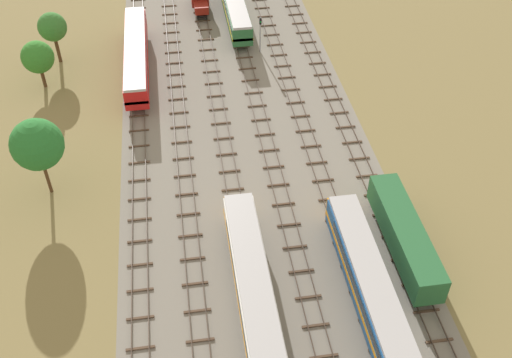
# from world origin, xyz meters

# --- Properties ---
(ground_plane) EXTENTS (480.00, 480.00, 0.00)m
(ground_plane) POSITION_xyz_m (0.00, 56.00, 0.00)
(ground_plane) COLOR olive
(ballast_bed) EXTENTS (28.61, 176.00, 0.01)m
(ballast_bed) POSITION_xyz_m (0.00, 56.00, 0.00)
(ballast_bed) COLOR gray
(ballast_bed) RESTS_ON ground
(track_far_left) EXTENTS (2.40, 126.00, 0.29)m
(track_far_left) POSITION_xyz_m (-12.31, 57.00, 0.14)
(track_far_left) COLOR #47382D
(track_far_left) RESTS_ON ground
(track_left) EXTENTS (2.40, 126.00, 0.29)m
(track_left) POSITION_xyz_m (-7.38, 57.00, 0.14)
(track_left) COLOR #47382D
(track_left) RESTS_ON ground
(track_centre_left) EXTENTS (2.40, 126.00, 0.29)m
(track_centre_left) POSITION_xyz_m (-2.46, 57.00, 0.14)
(track_centre_left) COLOR #47382D
(track_centre_left) RESTS_ON ground
(track_centre) EXTENTS (2.40, 126.00, 0.29)m
(track_centre) POSITION_xyz_m (2.46, 57.00, 0.14)
(track_centre) COLOR #47382D
(track_centre) RESTS_ON ground
(track_centre_right) EXTENTS (2.40, 126.00, 0.29)m
(track_centre_right) POSITION_xyz_m (7.38, 57.00, 0.14)
(track_centre_right) COLOR #47382D
(track_centre_right) RESTS_ON ground
(track_right) EXTENTS (2.40, 126.00, 0.29)m
(track_right) POSITION_xyz_m (12.31, 57.00, 0.14)
(track_right) COLOR #47382D
(track_right) RESTS_ON ground
(diesel_railcar_centre_right_nearest) EXTENTS (2.96, 20.50, 3.80)m
(diesel_railcar_centre_right_nearest) POSITION_xyz_m (7.38, 26.76, 2.60)
(diesel_railcar_centre_right_nearest) COLOR #194C8C
(diesel_railcar_centre_right_nearest) RESTS_ON ground
(diesel_railcar_centre_left_near) EXTENTS (2.96, 20.50, 3.80)m
(diesel_railcar_centre_left_near) POSITION_xyz_m (-2.46, 28.44, 2.60)
(diesel_railcar_centre_left_near) COLOR white
(diesel_railcar_centre_left_near) RESTS_ON ground
(freight_boxcar_right_mid) EXTENTS (2.87, 14.00, 3.60)m
(freight_boxcar_right_mid) POSITION_xyz_m (12.31, 32.34, 2.45)
(freight_boxcar_right_mid) COLOR #286638
(freight_boxcar_right_mid) RESTS_ON ground
(passenger_coach_far_left_midfar) EXTENTS (2.96, 22.00, 3.80)m
(passenger_coach_far_left_midfar) POSITION_xyz_m (-12.31, 69.21, 2.61)
(passenger_coach_far_left_midfar) COLOR red
(passenger_coach_far_left_midfar) RESTS_ON ground
(passenger_coach_centre_far) EXTENTS (2.96, 22.00, 3.80)m
(passenger_coach_centre_far) POSITION_xyz_m (2.46, 82.69, 2.61)
(passenger_coach_centre_far) COLOR #286638
(passenger_coach_centre_far) RESTS_ON ground
(signal_post_near) EXTENTS (0.28, 0.47, 5.32)m
(signal_post_near) POSITION_xyz_m (4.92, 71.79, 3.38)
(signal_post_near) COLOR gray
(signal_post_near) RESTS_ON ground
(lineside_tree_0) EXTENTS (5.31, 5.31, 8.99)m
(lineside_tree_0) POSITION_xyz_m (-21.55, 46.19, 6.32)
(lineside_tree_0) COLOR #4C331E
(lineside_tree_0) RESTS_ON ground
(lineside_tree_1) EXTENTS (4.14, 4.14, 6.47)m
(lineside_tree_1) POSITION_xyz_m (-24.45, 67.17, 4.37)
(lineside_tree_1) COLOR #4C331E
(lineside_tree_1) RESTS_ON ground
(lineside_tree_2) EXTENTS (3.86, 3.86, 7.21)m
(lineside_tree_2) POSITION_xyz_m (-23.07, 73.41, 5.23)
(lineside_tree_2) COLOR #4C331E
(lineside_tree_2) RESTS_ON ground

